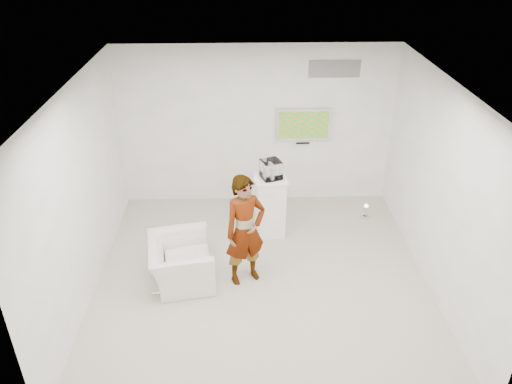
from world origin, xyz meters
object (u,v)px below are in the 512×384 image
person (245,231)px  armchair (181,262)px  pedestal (270,206)px  floor_uplight (366,211)px  tv (303,124)px

person → armchair: 1.10m
pedestal → floor_uplight: pedestal is taller
floor_uplight → tv: bearing=147.0°
tv → floor_uplight: (1.13, -0.73, -1.42)m
armchair → pedestal: (1.41, 1.28, 0.20)m
person → pedestal: (0.44, 1.27, -0.33)m
tv → pedestal: size_ratio=0.93×
tv → pedestal: tv is taller
tv → armchair: size_ratio=0.96×
armchair → floor_uplight: (3.19, 1.72, -0.21)m
person → pedestal: bearing=45.1°
tv → armchair: tv is taller
armchair → pedestal: bearing=-57.5°
person → armchair: size_ratio=1.66×
pedestal → armchair: bearing=-137.6°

